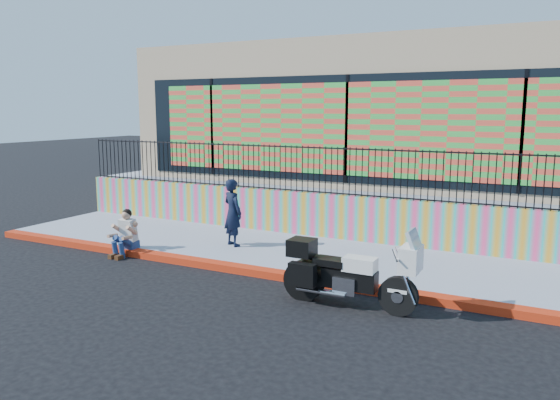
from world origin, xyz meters
The scene contains 10 objects.
ground centered at (0.00, 0.00, 0.00)m, with size 90.00×90.00×0.00m, color black.
red_curb centered at (0.00, 0.00, 0.07)m, with size 16.00×0.30×0.15m, color red.
sidewalk centered at (0.00, 1.65, 0.07)m, with size 16.00×3.00×0.15m, color #8A8FA6.
mural_wall centered at (0.00, 3.25, 0.70)m, with size 16.00×0.20×1.10m, color #FA417E.
metal_fence centered at (0.00, 3.25, 1.85)m, with size 15.80×0.04×1.20m, color black, non-canonical shape.
elevated_platform centered at (0.00, 8.35, 0.62)m, with size 16.00×10.00×1.25m, color #8A8FA6.
storefront_building centered at (0.00, 8.13, 3.25)m, with size 14.00×8.06×4.00m.
police_motorcycle centered at (1.90, -0.86, 0.62)m, with size 2.36×0.78×1.47m.
police_officer centered at (-1.81, 1.39, 0.95)m, with size 0.58×0.38×1.60m, color black.
seated_man centered at (-3.83, -0.12, 0.45)m, with size 0.54×0.71×1.06m.
Camera 1 is at (4.99, -9.38, 3.37)m, focal length 35.00 mm.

